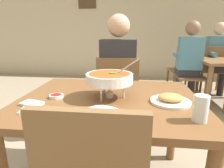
{
  "coord_description": "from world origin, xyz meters",
  "views": [
    {
      "loc": [
        0.14,
        -1.15,
        1.14
      ],
      "look_at": [
        0.0,
        0.15,
        0.78
      ],
      "focal_mm": 29.86,
      "sensor_mm": 36.0,
      "label": 1
    }
  ],
  "objects_px": {
    "appetizer_plate": "(170,99)",
    "drink_glass": "(201,110)",
    "dining_table_main": "(110,112)",
    "sauce_dish": "(56,96)",
    "patron_bg_left": "(189,58)",
    "patron_bg_middle": "(217,55)",
    "chair_diner_main": "(118,93)",
    "diner_main": "(119,71)",
    "curry_bowl": "(110,78)",
    "chair_bg_middle": "(213,67)",
    "chair_bg_left": "(189,71)",
    "rice_plate": "(101,114)",
    "chair_bg_window": "(186,67)"
  },
  "relations": [
    {
      "from": "sauce_dish",
      "to": "patron_bg_middle",
      "type": "relative_size",
      "value": 0.07
    },
    {
      "from": "patron_bg_left",
      "to": "dining_table_main",
      "type": "bearing_deg",
      "value": -118.12
    },
    {
      "from": "curry_bowl",
      "to": "diner_main",
      "type": "bearing_deg",
      "value": 90.2
    },
    {
      "from": "chair_diner_main",
      "to": "diner_main",
      "type": "bearing_deg",
      "value": 90.0
    },
    {
      "from": "appetizer_plate",
      "to": "patron_bg_left",
      "type": "bearing_deg",
      "value": 71.71
    },
    {
      "from": "chair_bg_middle",
      "to": "patron_bg_middle",
      "type": "height_order",
      "value": "patron_bg_middle"
    },
    {
      "from": "curry_bowl",
      "to": "patron_bg_left",
      "type": "relative_size",
      "value": 0.25
    },
    {
      "from": "patron_bg_left",
      "to": "diner_main",
      "type": "bearing_deg",
      "value": -131.78
    },
    {
      "from": "dining_table_main",
      "to": "chair_bg_middle",
      "type": "distance_m",
      "value": 2.94
    },
    {
      "from": "appetizer_plate",
      "to": "patron_bg_middle",
      "type": "bearing_deg",
      "value": 62.52
    },
    {
      "from": "diner_main",
      "to": "chair_bg_window",
      "type": "height_order",
      "value": "diner_main"
    },
    {
      "from": "diner_main",
      "to": "chair_bg_left",
      "type": "distance_m",
      "value": 1.67
    },
    {
      "from": "rice_plate",
      "to": "appetizer_plate",
      "type": "relative_size",
      "value": 1.0
    },
    {
      "from": "dining_table_main",
      "to": "chair_diner_main",
      "type": "relative_size",
      "value": 1.29
    },
    {
      "from": "diner_main",
      "to": "drink_glass",
      "type": "xyz_separation_m",
      "value": [
        0.47,
        -1.07,
        0.04
      ]
    },
    {
      "from": "patron_bg_left",
      "to": "patron_bg_middle",
      "type": "relative_size",
      "value": 1.0
    },
    {
      "from": "appetizer_plate",
      "to": "drink_glass",
      "type": "distance_m",
      "value": 0.26
    },
    {
      "from": "drink_glass",
      "to": "patron_bg_middle",
      "type": "distance_m",
      "value": 2.99
    },
    {
      "from": "appetizer_plate",
      "to": "patron_bg_left",
      "type": "height_order",
      "value": "patron_bg_left"
    },
    {
      "from": "chair_diner_main",
      "to": "sauce_dish",
      "type": "relative_size",
      "value": 10.0
    },
    {
      "from": "chair_diner_main",
      "to": "sauce_dish",
      "type": "distance_m",
      "value": 0.89
    },
    {
      "from": "curry_bowl",
      "to": "sauce_dish",
      "type": "xyz_separation_m",
      "value": [
        -0.35,
        -0.04,
        -0.12
      ]
    },
    {
      "from": "chair_diner_main",
      "to": "patron_bg_left",
      "type": "bearing_deg",
      "value": 49.01
    },
    {
      "from": "chair_diner_main",
      "to": "chair_bg_left",
      "type": "height_order",
      "value": "same"
    },
    {
      "from": "curry_bowl",
      "to": "chair_bg_left",
      "type": "xyz_separation_m",
      "value": [
        1.09,
        2.02,
        -0.34
      ]
    },
    {
      "from": "curry_bowl",
      "to": "drink_glass",
      "type": "relative_size",
      "value": 2.56
    },
    {
      "from": "appetizer_plate",
      "to": "drink_glass",
      "type": "relative_size",
      "value": 1.85
    },
    {
      "from": "curry_bowl",
      "to": "patron_bg_middle",
      "type": "height_order",
      "value": "patron_bg_middle"
    },
    {
      "from": "chair_bg_left",
      "to": "patron_bg_middle",
      "type": "relative_size",
      "value": 0.69
    },
    {
      "from": "curry_bowl",
      "to": "appetizer_plate",
      "type": "bearing_deg",
      "value": -8.01
    },
    {
      "from": "diner_main",
      "to": "sauce_dish",
      "type": "distance_m",
      "value": 0.89
    },
    {
      "from": "chair_bg_middle",
      "to": "chair_bg_left",
      "type": "bearing_deg",
      "value": -142.16
    },
    {
      "from": "diner_main",
      "to": "chair_bg_middle",
      "type": "distance_m",
      "value": 2.34
    },
    {
      "from": "chair_diner_main",
      "to": "chair_bg_middle",
      "type": "relative_size",
      "value": 1.0
    },
    {
      "from": "curry_bowl",
      "to": "drink_glass",
      "type": "bearing_deg",
      "value": -31.62
    },
    {
      "from": "diner_main",
      "to": "appetizer_plate",
      "type": "height_order",
      "value": "diner_main"
    },
    {
      "from": "sauce_dish",
      "to": "chair_bg_left",
      "type": "height_order",
      "value": "chair_bg_left"
    },
    {
      "from": "chair_diner_main",
      "to": "patron_bg_left",
      "type": "height_order",
      "value": "patron_bg_left"
    },
    {
      "from": "dining_table_main",
      "to": "drink_glass",
      "type": "relative_size",
      "value": 8.9
    },
    {
      "from": "chair_diner_main",
      "to": "drink_glass",
      "type": "height_order",
      "value": "chair_diner_main"
    },
    {
      "from": "curry_bowl",
      "to": "sauce_dish",
      "type": "bearing_deg",
      "value": -172.94
    },
    {
      "from": "dining_table_main",
      "to": "patron_bg_middle",
      "type": "bearing_deg",
      "value": 55.54
    },
    {
      "from": "dining_table_main",
      "to": "sauce_dish",
      "type": "distance_m",
      "value": 0.37
    },
    {
      "from": "chair_bg_left",
      "to": "diner_main",
      "type": "bearing_deg",
      "value": -131.32
    },
    {
      "from": "diner_main",
      "to": "patron_bg_left",
      "type": "xyz_separation_m",
      "value": [
        1.04,
        1.16,
        0.0
      ]
    },
    {
      "from": "drink_glass",
      "to": "diner_main",
      "type": "bearing_deg",
      "value": 113.78
    },
    {
      "from": "chair_diner_main",
      "to": "chair_bg_left",
      "type": "distance_m",
      "value": 1.68
    },
    {
      "from": "drink_glass",
      "to": "chair_bg_left",
      "type": "relative_size",
      "value": 0.14
    },
    {
      "from": "dining_table_main",
      "to": "chair_bg_window",
      "type": "relative_size",
      "value": 1.29
    },
    {
      "from": "diner_main",
      "to": "curry_bowl",
      "type": "xyz_separation_m",
      "value": [
        0.0,
        -0.78,
        0.11
      ]
    }
  ]
}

